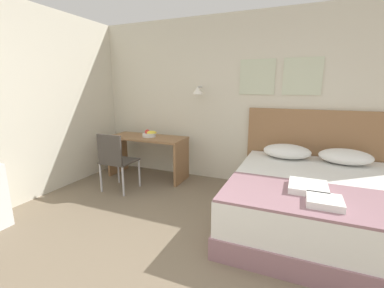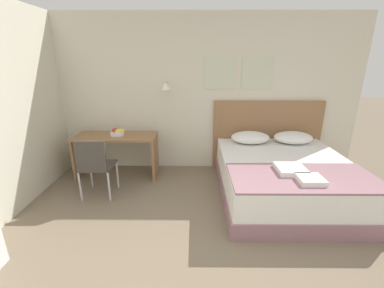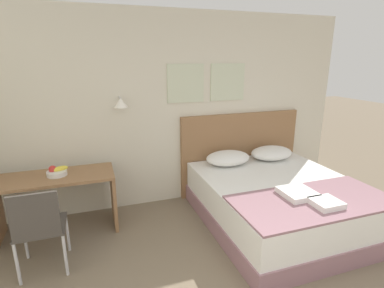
# 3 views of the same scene
# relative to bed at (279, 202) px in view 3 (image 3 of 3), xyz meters

# --- Properties ---
(wall_back) EXTENTS (5.57, 0.31, 2.65)m
(wall_back) POSITION_rel_bed_xyz_m (-1.22, 1.11, 1.05)
(wall_back) COLOR beige
(wall_back) RESTS_ON ground_plane
(bed) EXTENTS (1.80, 2.05, 0.57)m
(bed) POSITION_rel_bed_xyz_m (0.00, 0.00, 0.00)
(bed) COLOR gray
(bed) RESTS_ON ground_plane
(headboard) EXTENTS (1.92, 0.06, 1.24)m
(headboard) POSITION_rel_bed_xyz_m (0.00, 1.06, 0.34)
(headboard) COLOR #8E6642
(headboard) RESTS_ON ground_plane
(pillow_left) EXTENTS (0.64, 0.45, 0.19)m
(pillow_left) POSITION_rel_bed_xyz_m (-0.36, 0.75, 0.39)
(pillow_left) COLOR white
(pillow_left) RESTS_ON bed
(pillow_right) EXTENTS (0.64, 0.45, 0.19)m
(pillow_right) POSITION_rel_bed_xyz_m (0.36, 0.75, 0.39)
(pillow_right) COLOR white
(pillow_right) RESTS_ON bed
(throw_blanket) EXTENTS (1.74, 0.82, 0.02)m
(throw_blanket) POSITION_rel_bed_xyz_m (0.00, -0.60, 0.30)
(throw_blanket) COLOR gray
(throw_blanket) RESTS_ON bed
(folded_towel_near_foot) EXTENTS (0.34, 0.36, 0.06)m
(folded_towel_near_foot) POSITION_rel_bed_xyz_m (-0.10, -0.45, 0.34)
(folded_towel_near_foot) COLOR white
(folded_towel_near_foot) RESTS_ON throw_blanket
(folded_towel_mid_bed) EXTENTS (0.28, 0.26, 0.06)m
(folded_towel_mid_bed) POSITION_rel_bed_xyz_m (0.02, -0.74, 0.34)
(folded_towel_mid_bed) COLOR white
(folded_towel_mid_bed) RESTS_ON throw_blanket
(desk) EXTENTS (1.34, 0.57, 0.72)m
(desk) POSITION_rel_bed_xyz_m (-2.61, 0.69, 0.23)
(desk) COLOR #8E6642
(desk) RESTS_ON ground_plane
(desk_chair) EXTENTS (0.45, 0.45, 0.89)m
(desk_chair) POSITION_rel_bed_xyz_m (-2.70, -0.06, 0.24)
(desk_chair) COLOR #3D3833
(desk_chair) RESTS_ON ground_plane
(fruit_bowl) EXTENTS (0.25, 0.22, 0.12)m
(fruit_bowl) POSITION_rel_bed_xyz_m (-2.58, 0.70, 0.48)
(fruit_bowl) COLOR silver
(fruit_bowl) RESTS_ON desk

